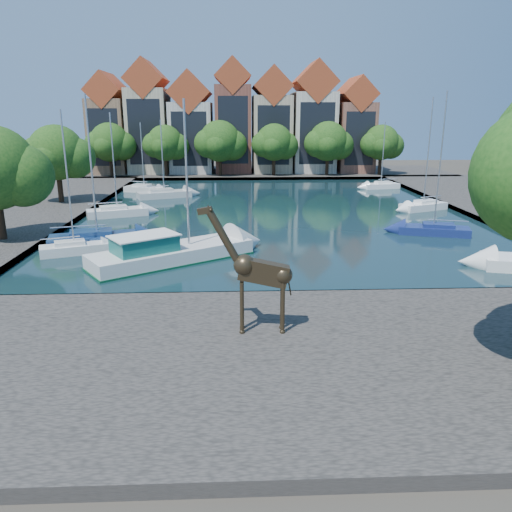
{
  "coord_description": "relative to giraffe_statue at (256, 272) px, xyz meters",
  "views": [
    {
      "loc": [
        -3.88,
        -24.51,
        9.43
      ],
      "look_at": [
        -2.91,
        -2.0,
        2.97
      ],
      "focal_mm": 35.0,
      "sensor_mm": 36.0,
      "label": 1
    }
  ],
  "objects": [
    {
      "name": "far_tree_mid_east",
      "position": [
        5.12,
        55.45,
        1.99
      ],
      "size": [
        7.02,
        5.4,
        7.52
      ],
      "color": "#332114",
      "rests_on": "far_quay"
    },
    {
      "name": "townhouse_east_mid",
      "position": [
        11.52,
        60.94,
        4.96
      ],
      "size": [
        6.43,
        9.18,
        16.65
      ],
      "color": "beige",
      "rests_on": "far_quay"
    },
    {
      "name": "sailboat_right_d",
      "position": [
        18.02,
        44.02,
        -2.56
      ],
      "size": [
        4.87,
        2.53,
        8.35
      ],
      "color": "white",
      "rests_on": "water_basin"
    },
    {
      "name": "left_quay",
      "position": [
        -21.98,
        28.96,
        -2.89
      ],
      "size": [
        14.0,
        52.0,
        0.5
      ],
      "primitive_type": "cube",
      "color": "#4A4540",
      "rests_on": "ground"
    },
    {
      "name": "townhouse_center",
      "position": [
        -0.98,
        60.94,
        5.22
      ],
      "size": [
        5.44,
        9.18,
        16.93
      ],
      "color": "brown",
      "rests_on": "far_quay"
    },
    {
      "name": "sailboat_right_c",
      "position": [
        18.02,
        29.07,
        -2.49
      ],
      "size": [
        5.2,
        3.55,
        10.86
      ],
      "color": "white",
      "rests_on": "water_basin"
    },
    {
      "name": "townhouse_west_end",
      "position": [
        -19.98,
        60.94,
        4.22
      ],
      "size": [
        5.44,
        9.18,
        14.93
      ],
      "color": "#856448",
      "rests_on": "far_quay"
    },
    {
      "name": "ground",
      "position": [
        3.02,
        4.96,
        -3.14
      ],
      "size": [
        160.0,
        160.0,
        0.0
      ],
      "primitive_type": "plane",
      "color": "#38332B",
      "rests_on": "ground"
    },
    {
      "name": "sailboat_right_b",
      "position": [
        15.02,
        18.72,
        -2.54
      ],
      "size": [
        5.75,
        3.36,
        10.98
      ],
      "color": "navy",
      "rests_on": "water_basin"
    },
    {
      "name": "townhouse_west_mid",
      "position": [
        -13.98,
        60.94,
        5.09
      ],
      "size": [
        5.94,
        9.18,
        16.79
      ],
      "color": "#BDB291",
      "rests_on": "far_quay"
    },
    {
      "name": "sailboat_left_b",
      "position": [
        -10.97,
        16.45,
        -2.45
      ],
      "size": [
        7.14,
        3.91,
        10.63
      ],
      "color": "navy",
      "rests_on": "water_basin"
    },
    {
      "name": "townhouse_west_inner",
      "position": [
        -7.48,
        60.94,
        4.21
      ],
      "size": [
        6.43,
        9.18,
        15.15
      ],
      "color": "beige",
      "rests_on": "far_quay"
    },
    {
      "name": "far_tree_far_west",
      "position": [
        -18.87,
        55.45,
        2.04
      ],
      "size": [
        7.28,
        5.6,
        7.68
      ],
      "color": "#332114",
      "rests_on": "far_quay"
    },
    {
      "name": "sailboat_left_e",
      "position": [
        -11.98,
        42.12,
        -2.53
      ],
      "size": [
        5.14,
        3.35,
        8.3
      ],
      "color": "silver",
      "rests_on": "water_basin"
    },
    {
      "name": "side_tree_left_far",
      "position": [
        -18.87,
        32.95,
        2.24
      ],
      "size": [
        7.28,
        5.6,
        7.88
      ],
      "color": "#332114",
      "rests_on": "left_quay"
    },
    {
      "name": "far_tree_east",
      "position": [
        13.13,
        55.45,
        2.1
      ],
      "size": [
        7.54,
        5.8,
        7.84
      ],
      "color": "#332114",
      "rests_on": "far_quay"
    },
    {
      "name": "water_basin",
      "position": [
        3.02,
        28.96,
        -3.1
      ],
      "size": [
        38.0,
        50.0,
        0.08
      ],
      "primitive_type": "cube",
      "color": "black",
      "rests_on": "ground"
    },
    {
      "name": "far_tree_mid_west",
      "position": [
        -2.87,
        55.45,
        2.15
      ],
      "size": [
        7.8,
        6.0,
        8.0
      ],
      "color": "#332114",
      "rests_on": "far_quay"
    },
    {
      "name": "near_quay",
      "position": [
        3.02,
        -2.04,
        -2.89
      ],
      "size": [
        50.0,
        14.0,
        0.5
      ],
      "primitive_type": "cube",
      "color": "#4A4540",
      "rests_on": "ground"
    },
    {
      "name": "giraffe_statue",
      "position": [
        0.0,
        0.0,
        0.0
      ],
      "size": [
        3.76,
        0.7,
        5.37
      ],
      "color": "#362B1B",
      "rests_on": "near_quay"
    },
    {
      "name": "townhouse_east_end",
      "position": [
        18.02,
        60.94,
        3.97
      ],
      "size": [
        5.44,
        9.18,
        14.43
      ],
      "color": "brown",
      "rests_on": "far_quay"
    },
    {
      "name": "sailboat_left_c",
      "position": [
        -11.94,
        27.24,
        -2.5
      ],
      "size": [
        5.82,
        3.69,
        9.44
      ],
      "color": "silver",
      "rests_on": "water_basin"
    },
    {
      "name": "townhouse_east_inner",
      "position": [
        5.02,
        60.94,
        4.59
      ],
      "size": [
        5.94,
        9.18,
        15.79
      ],
      "color": "tan",
      "rests_on": "far_quay"
    },
    {
      "name": "motorsailer",
      "position": [
        -5.28,
        11.79,
        -2.28
      ],
      "size": [
        10.65,
        8.55,
        10.23
      ],
      "color": "silver",
      "rests_on": "water_basin"
    },
    {
      "name": "far_quay",
      "position": [
        3.02,
        60.96,
        -2.89
      ],
      "size": [
        60.0,
        16.0,
        0.5
      ],
      "primitive_type": "cube",
      "color": "#4A4540",
      "rests_on": "ground"
    },
    {
      "name": "sailboat_left_a",
      "position": [
        -11.98,
        14.22,
        -2.53
      ],
      "size": [
        4.77,
        3.05,
        9.62
      ],
      "color": "silver",
      "rests_on": "water_basin"
    },
    {
      "name": "far_tree_west",
      "position": [
        -10.88,
        55.45,
        1.94
      ],
      "size": [
        6.76,
        5.2,
        7.36
      ],
      "color": "#332114",
      "rests_on": "far_quay"
    },
    {
      "name": "far_tree_far_east",
      "position": [
        21.12,
        55.45,
        1.94
      ],
      "size": [
        6.76,
        5.2,
        7.36
      ],
      "color": "#332114",
      "rests_on": "far_quay"
    },
    {
      "name": "sailboat_left_d",
      "position": [
        -8.98,
        37.91,
        -2.51
      ],
      "size": [
        6.38,
        4.15,
        8.68
      ],
      "color": "beige",
      "rests_on": "water_basin"
    }
  ]
}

